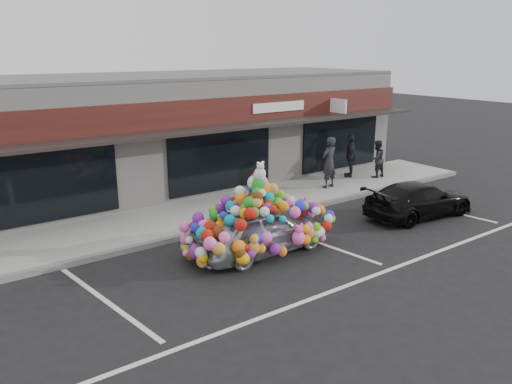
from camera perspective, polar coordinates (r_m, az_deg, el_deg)
ground at (r=12.51m, az=-2.37°, el=-8.67°), size 90.00×90.00×0.00m
shop_building at (r=19.26m, az=-16.47°, el=6.19°), size 24.00×7.20×4.31m
sidewalk at (r=15.75m, az=-10.41°, el=-3.36°), size 26.00×3.00×0.15m
kerb at (r=14.48m, az=-7.84°, el=-4.98°), size 26.00×0.18×0.16m
parking_stripe_left at (r=11.44m, az=-16.76°, el=-11.85°), size 0.73×4.37×0.01m
parking_stripe_mid at (r=14.25m, az=6.67°, el=-5.60°), size 0.73×4.37×0.01m
parking_stripe_right at (r=18.15m, az=19.44°, el=-1.67°), size 0.73×4.37×0.01m
lane_line at (r=12.12m, az=11.86°, el=-9.87°), size 14.00×0.12×0.01m
toy_car at (r=13.14m, az=0.49°, el=-3.65°), size 2.78×4.12×2.37m
black_sedan at (r=16.90m, az=18.12°, el=-0.81°), size 1.94×4.03×1.13m
pedestrian_a at (r=19.04m, az=8.34°, el=3.37°), size 0.76×0.55×1.94m
pedestrian_b at (r=21.03m, az=13.62°, el=3.71°), size 0.77×0.61×1.53m
pedestrian_c at (r=20.86m, az=10.72°, el=4.11°), size 1.05×1.02×1.77m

